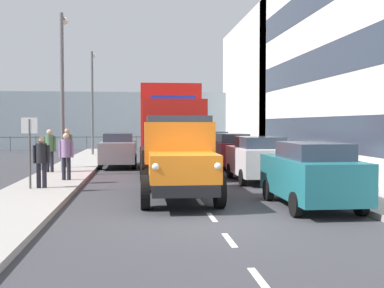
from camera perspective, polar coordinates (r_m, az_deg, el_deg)
The scene contains 21 objects.
ground_plane at distance 21.30m, azimuth -1.62°, elevation -3.52°, with size 80.00×80.00×0.00m, color #38383D.
sidewalk_left at distance 22.21m, azimuth 11.02°, elevation -3.13°, with size 2.28×38.19×0.15m, color #9E9993.
sidewalk_right at distance 21.46m, azimuth -14.70°, elevation -3.35°, with size 2.28×38.19×0.15m, color #9E9993.
road_centreline_markings at distance 21.15m, azimuth -1.59°, elevation -3.55°, with size 0.12×35.26×0.01m.
building_far_block at distance 38.42m, azimuth 10.98°, elevation 6.60°, with size 7.17×15.38×10.07m.
sea_horizon at distance 43.25m, azimuth -3.94°, elevation 2.81°, with size 80.00×0.80×5.00m, color #84939E.
seawall_railing at distance 39.67m, azimuth -3.73°, elevation 0.56°, with size 28.08×0.08×1.20m.
truck_vintage_orange at distance 13.72m, azimuth -1.59°, elevation -1.87°, with size 2.17×5.64×2.43m.
lorry_cargo_red at distance 21.57m, azimuth -2.77°, elevation 2.07°, with size 2.58×8.20×3.87m.
car_teal_kerbside_near at distance 13.00m, azimuth 13.92°, elevation -3.44°, with size 1.79×3.98×1.72m.
car_white_kerbside_1 at distance 18.41m, azimuth 7.85°, elevation -1.68°, with size 1.89×3.87×1.72m.
car_maroon_kerbside_2 at distance 23.93m, azimuth 4.57°, elevation -0.72°, with size 1.75×4.48×1.72m.
car_silver_kerbside_3 at distance 29.65m, azimuth 2.49°, elevation -0.11°, with size 1.86×3.97×1.72m.
car_grey_oppositeside_0 at distance 24.80m, azimuth -8.70°, elevation -0.63°, with size 1.81×4.60×1.72m.
pedestrian_near_railing at distance 16.10m, azimuth -17.42°, elevation -1.58°, with size 0.53×0.34×1.64m.
pedestrian_couple_a at distance 18.12m, azimuth -14.69°, elevation -0.97°, with size 0.53×0.34×1.71m.
pedestrian_by_lamp at distance 21.27m, azimuth -16.52°, elevation -0.31°, with size 0.53×0.34×1.82m.
pedestrian_couple_b at distance 23.37m, azimuth -14.61°, elevation -0.05°, with size 0.53×0.34×1.82m.
lamp_post_promenade at distance 21.34m, azimuth -15.07°, elevation 7.52°, with size 0.32×1.14×6.71m.
lamp_post_far at distance 33.03m, azimuth -11.72°, elevation 5.85°, with size 0.32×1.14×6.86m.
street_sign at distance 16.02m, azimuth -18.68°, elevation 0.43°, with size 0.50×0.07×2.25m.
Camera 1 is at (1.67, 10.76, 2.21)m, focal length 45.02 mm.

